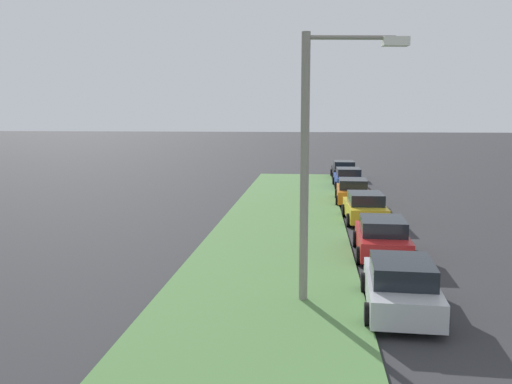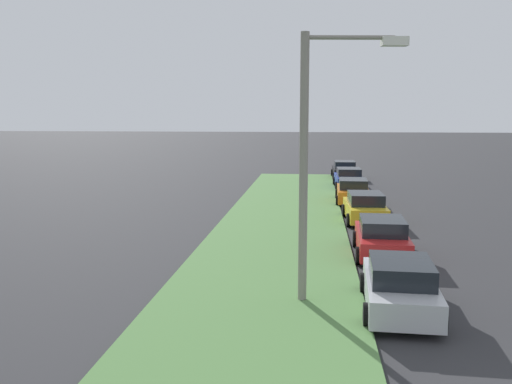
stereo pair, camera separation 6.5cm
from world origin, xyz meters
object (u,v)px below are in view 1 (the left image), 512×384
(parked_car_red, at_px, (382,237))
(parked_car_yellow, at_px, (365,208))
(parked_car_silver, at_px, (401,286))
(streetlight, at_px, (318,149))
(parked_car_orange, at_px, (352,191))
(parked_car_blue, at_px, (348,178))
(parked_car_black, at_px, (344,170))

(parked_car_red, relative_size, parked_car_yellow, 1.00)
(parked_car_silver, xyz_separation_m, parked_car_red, (6.04, -0.21, 0.00))
(streetlight, bearing_deg, parked_car_red, -24.21)
(parked_car_red, bearing_deg, parked_car_orange, 2.69)
(parked_car_silver, height_order, parked_car_orange, same)
(parked_car_blue, bearing_deg, parked_car_orange, 177.29)
(parked_car_silver, relative_size, parked_car_red, 1.01)
(parked_car_red, height_order, streetlight, streetlight)
(parked_car_blue, bearing_deg, parked_car_red, 178.79)
(parked_car_red, distance_m, parked_car_blue, 19.20)
(parked_car_red, xyz_separation_m, streetlight, (-5.57, 2.50, 3.67))
(parked_car_red, relative_size, parked_car_blue, 1.00)
(parked_car_red, bearing_deg, parked_car_silver, 179.52)
(parked_car_orange, bearing_deg, parked_car_yellow, -176.38)
(parked_car_red, bearing_deg, parked_car_yellow, 1.81)
(parked_car_silver, distance_m, streetlight, 4.35)
(parked_car_red, xyz_separation_m, parked_car_orange, (12.55, 0.26, 0.00))
(parked_car_red, height_order, parked_car_blue, same)
(parked_car_yellow, relative_size, parked_car_orange, 1.00)
(parked_car_yellow, xyz_separation_m, streetlight, (-12.31, 2.47, 3.67))
(parked_car_orange, height_order, streetlight, streetlight)
(streetlight, bearing_deg, parked_car_silver, -101.76)
(parked_car_silver, xyz_separation_m, parked_car_orange, (18.60, 0.04, 0.00))
(parked_car_black, xyz_separation_m, streetlight, (-30.69, 2.39, 3.67))
(parked_car_red, relative_size, parked_car_black, 1.00)
(parked_car_blue, bearing_deg, parked_car_yellow, 178.84)
(parked_car_silver, relative_size, streetlight, 0.58)
(parked_car_red, xyz_separation_m, parked_car_yellow, (6.75, 0.03, 0.00))
(parked_car_silver, height_order, streetlight, streetlight)
(streetlight, bearing_deg, parked_car_black, -4.45)
(parked_car_blue, bearing_deg, parked_car_silver, 178.22)
(parked_car_yellow, relative_size, parked_car_blue, 1.00)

